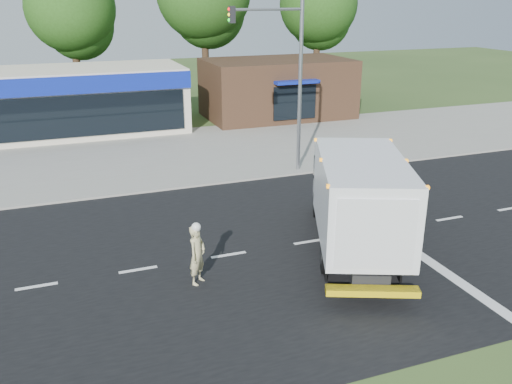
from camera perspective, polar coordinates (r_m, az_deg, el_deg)
ground at (r=19.23m, az=5.68°, el=-5.25°), size 120.00×120.00×0.00m
road_asphalt at (r=19.23m, az=5.68°, el=-5.23°), size 60.00×14.00×0.02m
sidewalk at (r=26.30m, az=-2.09°, el=2.01°), size 60.00×2.40×0.12m
parking_apron at (r=31.65m, az=-5.42°, el=4.95°), size 60.00×9.00×0.02m
lane_markings at (r=18.77m, az=11.22°, el=-6.16°), size 55.20×7.00×0.01m
ems_box_truck at (r=18.07m, az=10.56°, el=-0.28°), size 5.24×8.21×3.49m
emergency_worker at (r=16.23m, az=-6.21°, el=-6.50°), size 0.79×0.79×1.96m
retail_strip_mall at (r=36.05m, az=-22.22°, el=8.68°), size 18.00×6.20×4.00m
brown_storefront at (r=39.00m, az=2.25°, el=10.86°), size 10.00×6.70×4.00m
traffic_signal_pole at (r=25.51m, az=3.36°, el=12.64°), size 3.51×0.25×8.00m
background_trees at (r=44.29m, az=-11.96°, el=18.56°), size 36.77×7.39×12.10m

